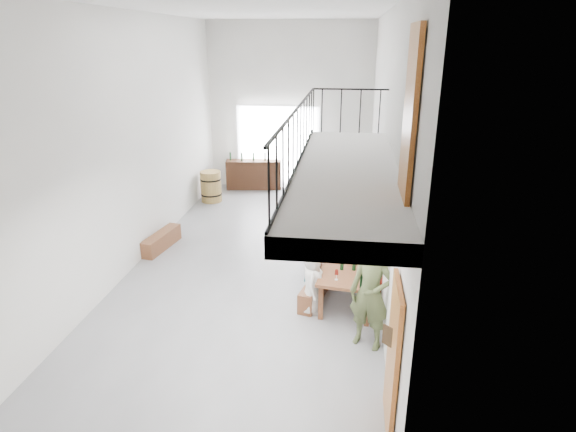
# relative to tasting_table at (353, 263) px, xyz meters

# --- Properties ---
(floor) EXTENTS (12.00, 12.00, 0.00)m
(floor) POSITION_rel_tasting_table_xyz_m (-2.20, 1.42, -0.71)
(floor) COLOR slate
(floor) RESTS_ON ground
(room_walls) EXTENTS (12.00, 12.00, 12.00)m
(room_walls) POSITION_rel_tasting_table_xyz_m (-2.20, 1.42, 2.85)
(room_walls) COLOR white
(room_walls) RESTS_ON ground
(gateway_portal) EXTENTS (2.80, 0.08, 2.80)m
(gateway_portal) POSITION_rel_tasting_table_xyz_m (-2.60, 7.36, 0.69)
(gateway_portal) COLOR white
(gateway_portal) RESTS_ON ground
(right_wall_decor) EXTENTS (0.07, 8.28, 5.07)m
(right_wall_decor) POSITION_rel_tasting_table_xyz_m (0.50, -0.44, 1.04)
(right_wall_decor) COLOR #AA6227
(right_wall_decor) RESTS_ON ground
(balcony) EXTENTS (1.52, 5.62, 4.00)m
(balcony) POSITION_rel_tasting_table_xyz_m (-0.22, -1.70, 2.26)
(balcony) COLOR white
(balcony) RESTS_ON ground
(tasting_table) EXTENTS (1.35, 2.60, 0.79)m
(tasting_table) POSITION_rel_tasting_table_xyz_m (0.00, 0.00, 0.00)
(tasting_table) COLOR brown
(tasting_table) RESTS_ON ground
(bench_inner) EXTENTS (0.69, 1.80, 0.41)m
(bench_inner) POSITION_rel_tasting_table_xyz_m (-0.67, -0.08, -0.50)
(bench_inner) COLOR brown
(bench_inner) RESTS_ON ground
(bench_wall) EXTENTS (0.56, 1.96, 0.45)m
(bench_wall) POSITION_rel_tasting_table_xyz_m (0.37, -0.05, -0.48)
(bench_wall) COLOR brown
(bench_wall) RESTS_ON ground
(tableware) EXTENTS (0.76, 1.48, 0.35)m
(tableware) POSITION_rel_tasting_table_xyz_m (0.01, -0.14, 0.22)
(tableware) COLOR black
(tableware) RESTS_ON tasting_table
(side_bench) EXTENTS (0.54, 1.47, 0.40)m
(side_bench) POSITION_rel_tasting_table_xyz_m (-4.70, 1.72, -0.50)
(side_bench) COLOR brown
(side_bench) RESTS_ON ground
(oak_barrel) EXTENTS (0.67, 0.67, 0.98)m
(oak_barrel) POSITION_rel_tasting_table_xyz_m (-4.49, 5.50, -0.22)
(oak_barrel) COLOR olive
(oak_barrel) RESTS_ON ground
(serving_counter) EXTENTS (1.94, 0.78, 0.99)m
(serving_counter) POSITION_rel_tasting_table_xyz_m (-3.41, 7.07, -0.21)
(serving_counter) COLOR #371C0E
(serving_counter) RESTS_ON ground
(counter_bottles) EXTENTS (1.64, 0.24, 0.28)m
(counter_bottles) POSITION_rel_tasting_table_xyz_m (-3.41, 7.06, 0.43)
(counter_bottles) COLOR black
(counter_bottles) RESTS_ON serving_counter
(guest_left_a) EXTENTS (0.41, 0.62, 1.26)m
(guest_left_a) POSITION_rel_tasting_table_xyz_m (-0.75, -0.75, -0.08)
(guest_left_a) COLOR silver
(guest_left_a) RESTS_ON ground
(guest_left_b) EXTENTS (0.32, 0.44, 1.14)m
(guest_left_b) POSITION_rel_tasting_table_xyz_m (-0.82, -0.09, -0.14)
(guest_left_b) COLOR #226B73
(guest_left_b) RESTS_ON ground
(guest_left_c) EXTENTS (0.60, 0.69, 1.23)m
(guest_left_c) POSITION_rel_tasting_table_xyz_m (-0.72, 0.39, -0.09)
(guest_left_c) COLOR silver
(guest_left_c) RESTS_ON ground
(guest_left_d) EXTENTS (0.48, 0.78, 1.16)m
(guest_left_d) POSITION_rel_tasting_table_xyz_m (-0.76, 0.96, -0.13)
(guest_left_d) COLOR #226B73
(guest_left_d) RESTS_ON ground
(guest_right_a) EXTENTS (0.53, 0.80, 1.26)m
(guest_right_a) POSITION_rel_tasting_table_xyz_m (0.57, -0.53, -0.08)
(guest_right_a) COLOR red
(guest_right_a) RESTS_ON ground
(guest_right_b) EXTENTS (0.51, 1.01, 1.04)m
(guest_right_b) POSITION_rel_tasting_table_xyz_m (0.60, 0.10, -0.19)
(guest_right_b) COLOR black
(guest_right_b) RESTS_ON ground
(guest_right_c) EXTENTS (0.48, 0.66, 1.26)m
(guest_right_c) POSITION_rel_tasting_table_xyz_m (0.61, 0.74, -0.08)
(guest_right_c) COLOR silver
(guest_right_c) RESTS_ON ground
(host_standing) EXTENTS (0.84, 0.71, 1.96)m
(host_standing) POSITION_rel_tasting_table_xyz_m (0.28, -1.70, 0.27)
(host_standing) COLOR #4A552F
(host_standing) RESTS_ON ground
(potted_plant) EXTENTS (0.52, 0.49, 0.47)m
(potted_plant) POSITION_rel_tasting_table_xyz_m (0.25, 2.07, -0.47)
(potted_plant) COLOR #154618
(potted_plant) RESTS_ON ground
(bicycle_near) EXTENTS (1.95, 1.40, 0.97)m
(bicycle_near) POSITION_rel_tasting_table_xyz_m (-1.10, 7.02, -0.22)
(bicycle_near) COLOR black
(bicycle_near) RESTS_ON ground
(bicycle_far) EXTENTS (1.95, 0.83, 1.14)m
(bicycle_far) POSITION_rel_tasting_table_xyz_m (-0.64, 6.41, -0.14)
(bicycle_far) COLOR black
(bicycle_far) RESTS_ON ground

